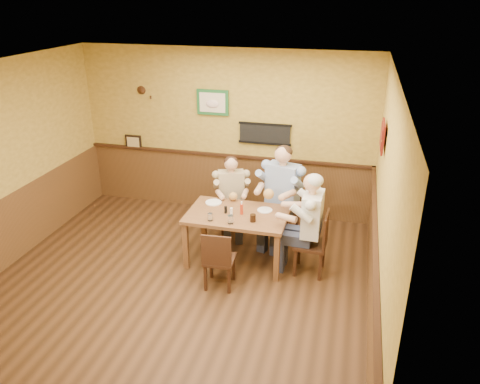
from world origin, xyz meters
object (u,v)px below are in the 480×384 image
object	(u,v)px
pepper_shaker	(226,210)
salt_shaker	(231,211)
chair_back_right	(282,212)
diner_white_elder	(311,230)
dining_table	(237,219)
water_glass_left	(210,217)
cola_tumbler	(253,218)
chair_near_side	(220,258)
diner_tan_shirt	(231,200)
chair_back_left	(231,210)
chair_right_end	(310,243)
water_glass_mid	(231,219)
hot_sauce_bottle	(242,209)
diner_blue_polo	(282,200)

from	to	relation	value
pepper_shaker	salt_shaker	bearing A→B (deg)	-13.81
chair_back_right	diner_white_elder	xyz separation A→B (m)	(0.53, -0.77, 0.16)
dining_table	diner_white_elder	bearing A→B (deg)	-3.42
water_glass_left	cola_tumbler	size ratio (longest dim) A/B	1.01
chair_back_right	salt_shaker	bearing A→B (deg)	-112.46
diner_white_elder	chair_near_side	bearing A→B (deg)	-58.56
dining_table	chair_near_side	size ratio (longest dim) A/B	1.68
chair_near_side	cola_tumbler	bearing A→B (deg)	-127.75
diner_white_elder	diner_tan_shirt	bearing A→B (deg)	-119.47
diner_tan_shirt	salt_shaker	bearing A→B (deg)	-94.06
chair_back_left	salt_shaker	distance (m)	0.94
chair_right_end	salt_shaker	xyz separation A→B (m)	(-1.12, 0.01, 0.34)
diner_white_elder	pepper_shaker	size ratio (longest dim) A/B	13.09
diner_tan_shirt	water_glass_left	world-z (taller)	diner_tan_shirt
chair_back_right	chair_right_end	xyz separation A→B (m)	(0.53, -0.77, -0.03)
chair_back_left	dining_table	bearing A→B (deg)	-88.18
chair_back_right	diner_tan_shirt	xyz separation A→B (m)	(-0.82, 0.07, 0.09)
chair_back_left	chair_back_right	world-z (taller)	chair_back_right
water_glass_left	diner_white_elder	bearing A→B (deg)	10.27
chair_near_side	salt_shaker	bearing A→B (deg)	-92.90
chair_right_end	water_glass_left	world-z (taller)	chair_right_end
chair_right_end	water_glass_mid	bearing A→B (deg)	-74.03
water_glass_mid	chair_near_side	bearing A→B (deg)	-98.18
chair_right_end	salt_shaker	distance (m)	1.17
dining_table	water_glass_mid	bearing A→B (deg)	-91.99
hot_sauce_bottle	pepper_shaker	xyz separation A→B (m)	(-0.22, -0.02, -0.04)
chair_near_side	dining_table	bearing A→B (deg)	-99.01
diner_blue_polo	water_glass_left	world-z (taller)	diner_blue_polo
chair_near_side	diner_white_elder	world-z (taller)	diner_white_elder
cola_tumbler	salt_shaker	bearing A→B (deg)	157.79
diner_blue_polo	chair_back_right	bearing A→B (deg)	0.00
dining_table	hot_sauce_bottle	bearing A→B (deg)	-12.63
chair_back_right	hot_sauce_bottle	bearing A→B (deg)	-106.92
hot_sauce_bottle	pepper_shaker	world-z (taller)	hot_sauce_bottle
chair_right_end	chair_back_right	bearing A→B (deg)	-143.13
dining_table	water_glass_left	xyz separation A→B (m)	(-0.30, -0.31, 0.14)
diner_tan_shirt	diner_white_elder	xyz separation A→B (m)	(1.35, -0.83, 0.07)
diner_white_elder	chair_back_right	bearing A→B (deg)	-143.13
cola_tumbler	salt_shaker	size ratio (longest dim) A/B	1.06
hot_sauce_bottle	diner_tan_shirt	bearing A→B (deg)	115.01
water_glass_mid	diner_tan_shirt	bearing A→B (deg)	104.90
water_glass_left	hot_sauce_bottle	bearing A→B (deg)	38.65
chair_back_right	salt_shaker	size ratio (longest dim) A/B	10.01
dining_table	salt_shaker	bearing A→B (deg)	-141.83
hot_sauce_bottle	chair_back_right	bearing A→B (deg)	57.77
dining_table	water_glass_mid	size ratio (longest dim) A/B	12.03
diner_tan_shirt	water_glass_mid	xyz separation A→B (m)	(0.29, -1.09, 0.22)
cola_tumbler	diner_tan_shirt	bearing A→B (deg)	120.49
water_glass_mid	chair_right_end	bearing A→B (deg)	13.75
chair_back_right	diner_blue_polo	size ratio (longest dim) A/B	0.70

